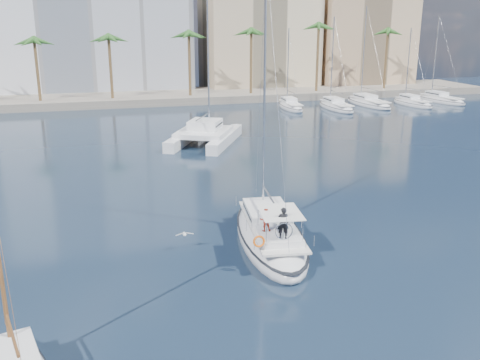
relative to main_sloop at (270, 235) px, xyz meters
name	(u,v)px	position (x,y,z in m)	size (l,w,h in m)	color
ground	(255,243)	(-0.86, 0.27, -0.53)	(160.00, 160.00, 0.00)	black
quay	(146,97)	(-0.86, 61.27, 0.07)	(120.00, 14.00, 1.20)	gray
building_modern	(65,13)	(-12.86, 73.27, 13.47)	(42.00, 16.00, 28.00)	white
building_beige	(258,36)	(21.14, 70.27, 9.47)	(20.00, 14.00, 20.00)	beige
building_tan_right	(360,41)	(41.14, 68.27, 8.47)	(18.00, 12.00, 18.00)	tan
palm_centre	(146,37)	(-0.86, 57.27, 9.75)	(3.60, 3.60, 12.30)	brown
palm_right	(349,36)	(33.14, 57.27, 9.75)	(3.60, 3.60, 12.30)	brown
main_sloop	(270,235)	(0.00, 0.00, 0.00)	(5.07, 11.80, 16.97)	silver
catamaran	(205,133)	(1.88, 27.55, 0.60)	(10.22, 12.59, 16.52)	silver
seagull	(185,234)	(-5.05, 0.25, 0.50)	(1.05, 0.45, 0.19)	silver
moored_yacht_a	(290,109)	(19.14, 47.27, -0.53)	(2.72, 9.35, 11.90)	silver
moored_yacht_b	(336,109)	(25.64, 45.27, -0.53)	(3.14, 10.78, 13.72)	silver
moored_yacht_c	(368,105)	(32.14, 47.27, -0.53)	(3.55, 12.21, 15.54)	silver
moored_yacht_d	(412,105)	(38.64, 45.27, -0.53)	(2.72, 9.35, 11.90)	silver
moored_yacht_e	(440,102)	(45.14, 47.27, -0.53)	(3.14, 10.78, 13.72)	silver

